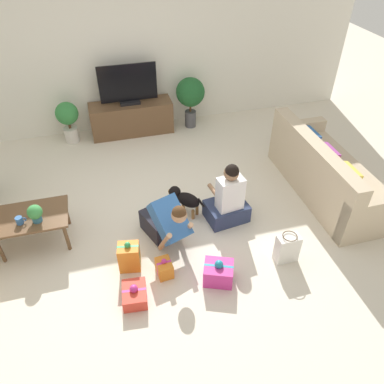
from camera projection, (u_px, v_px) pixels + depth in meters
The scene contains 18 objects.
ground_plane at pixel (156, 217), 5.00m from camera, with size 16.00×16.00×0.00m, color beige.
wall_back at pixel (121, 54), 6.16m from camera, with size 8.40×0.06×2.60m.
sofa_right at pixel (326, 174), 5.23m from camera, with size 0.84×2.09×0.85m.
coffee_table at pixel (31, 219), 4.42m from camera, with size 0.86×0.58×0.43m.
tv_console at pixel (132, 118), 6.58m from camera, with size 1.41×0.45×0.56m.
tv at pixel (128, 87), 6.22m from camera, with size 0.96×0.20×0.68m.
potted_plant_back_left at pixel (68, 118), 6.22m from camera, with size 0.37×0.37×0.72m.
potted_plant_back_right at pixel (190, 94), 6.55m from camera, with size 0.51×0.51×0.91m.
person_kneeling at pixel (166, 222), 4.44m from camera, with size 0.56×0.84×0.78m.
person_sitting at pixel (228, 201), 4.77m from camera, with size 0.57×0.53×0.89m.
dog at pixel (184, 198), 4.93m from camera, with size 0.41×0.42×0.36m.
gift_box_a at pixel (135, 294), 3.94m from camera, with size 0.28×0.35×0.22m.
gift_box_b at pixel (129, 256), 4.23m from camera, with size 0.27×0.24×0.40m.
gift_box_c at pixel (218, 272), 4.12m from camera, with size 0.40×0.37×0.30m.
gift_box_d at pixel (164, 268), 4.20m from camera, with size 0.18×0.23×0.24m.
gift_bag_a at pixel (287, 248), 4.31m from camera, with size 0.27×0.17×0.39m.
mug at pixel (20, 220), 4.26m from camera, with size 0.12×0.08×0.09m.
tabletop_plant at pixel (35, 213), 4.24m from camera, with size 0.17×0.17×0.22m.
Camera 1 is at (-0.50, -3.68, 3.40)m, focal length 35.00 mm.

